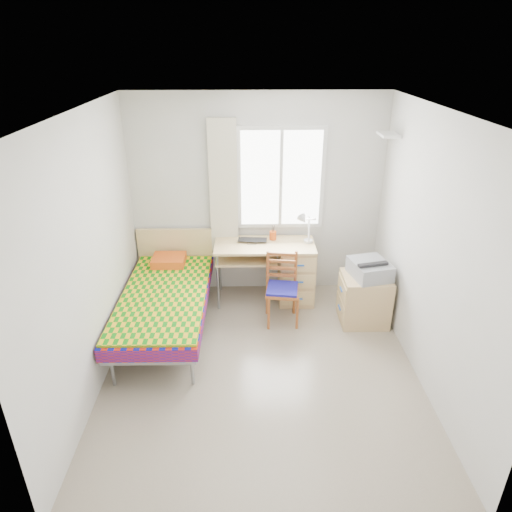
{
  "coord_description": "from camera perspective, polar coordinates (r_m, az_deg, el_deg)",
  "views": [
    {
      "loc": [
        -0.15,
        -3.83,
        3.14
      ],
      "look_at": [
        -0.04,
        0.55,
        1.04
      ],
      "focal_mm": 32.0,
      "sensor_mm": 36.0,
      "label": 1
    }
  ],
  "objects": [
    {
      "name": "curtain",
      "position": [
        5.77,
        -4.09,
        8.48
      ],
      "size": [
        0.35,
        0.05,
        1.7
      ],
      "primitive_type": "cube",
      "color": "beige",
      "rests_on": "wall_back"
    },
    {
      "name": "wall_left",
      "position": [
        4.49,
        -20.14,
        -0.26
      ],
      "size": [
        0.0,
        3.5,
        3.5
      ],
      "primitive_type": "plane",
      "rotation": [
        1.57,
        0.0,
        1.57
      ],
      "color": "silver",
      "rests_on": "ground"
    },
    {
      "name": "task_lamp",
      "position": [
        5.62,
        6.18,
        3.86
      ],
      "size": [
        0.24,
        0.33,
        0.45
      ],
      "rotation": [
        0.0,
        0.0,
        -0.02
      ],
      "color": "white",
      "rests_on": "desk"
    },
    {
      "name": "wall_back",
      "position": [
        5.88,
        0.11,
        7.33
      ],
      "size": [
        3.2,
        0.0,
        3.2
      ],
      "primitive_type": "plane",
      "rotation": [
        1.57,
        0.0,
        0.0
      ],
      "color": "silver",
      "rests_on": "ground"
    },
    {
      "name": "window",
      "position": [
        5.8,
        3.13,
        9.62
      ],
      "size": [
        1.1,
        0.04,
        1.3
      ],
      "color": "white",
      "rests_on": "wall_back"
    },
    {
      "name": "wall_right",
      "position": [
        4.59,
        21.09,
        0.16
      ],
      "size": [
        0.0,
        3.5,
        3.5
      ],
      "primitive_type": "plane",
      "rotation": [
        1.57,
        0.0,
        -1.57
      ],
      "color": "silver",
      "rests_on": "ground"
    },
    {
      "name": "pen_cup",
      "position": [
        5.88,
        2.12,
        2.6
      ],
      "size": [
        0.11,
        0.11,
        0.11
      ],
      "primitive_type": "cylinder",
      "rotation": [
        0.0,
        0.0,
        -0.32
      ],
      "color": "#E95A19",
      "rests_on": "desk"
    },
    {
      "name": "laptop",
      "position": [
        5.78,
        -0.49,
        1.76
      ],
      "size": [
        0.39,
        0.27,
        0.03
      ],
      "primitive_type": "imported",
      "rotation": [
        0.0,
        0.0,
        -0.09
      ],
      "color": "black",
      "rests_on": "desk"
    },
    {
      "name": "chair",
      "position": [
        5.46,
        3.36,
        -3.49
      ],
      "size": [
        0.43,
        0.43,
        0.87
      ],
      "rotation": [
        0.0,
        0.0,
        -0.15
      ],
      "color": "#95341C",
      "rests_on": "floor"
    },
    {
      "name": "floating_shelf",
      "position": [
        5.57,
        16.24,
        14.36
      ],
      "size": [
        0.2,
        0.32,
        0.03
      ],
      "primitive_type": "cube",
      "color": "white",
      "rests_on": "wall_right"
    },
    {
      "name": "cabinet",
      "position": [
        5.66,
        13.35,
        -5.25
      ],
      "size": [
        0.56,
        0.5,
        0.61
      ],
      "rotation": [
        0.0,
        0.0,
        -0.0
      ],
      "color": "tan",
      "rests_on": "floor"
    },
    {
      "name": "desk",
      "position": [
        5.94,
        4.35,
        -1.68
      ],
      "size": [
        1.27,
        0.6,
        0.79
      ],
      "rotation": [
        0.0,
        0.0,
        -0.01
      ],
      "color": "#D9B772",
      "rests_on": "floor"
    },
    {
      "name": "bed",
      "position": [
        5.41,
        -11.22,
        -4.93
      ],
      "size": [
        0.99,
        2.08,
        0.9
      ],
      "rotation": [
        0.0,
        0.0,
        -0.01
      ],
      "color": "gray",
      "rests_on": "floor"
    },
    {
      "name": "printer",
      "position": [
        5.48,
        14.03,
        -1.55
      ],
      "size": [
        0.5,
        0.54,
        0.2
      ],
      "rotation": [
        0.0,
        0.0,
        0.23
      ],
      "color": "gray",
      "rests_on": "cabinet"
    },
    {
      "name": "book",
      "position": [
        5.82,
        -1.28,
        -0.42
      ],
      "size": [
        0.2,
        0.26,
        0.02
      ],
      "primitive_type": "imported",
      "rotation": [
        0.0,
        0.0,
        0.06
      ],
      "color": "gray",
      "rests_on": "desk"
    },
    {
      "name": "floor",
      "position": [
        4.95,
        0.63,
        -13.75
      ],
      "size": [
        3.5,
        3.5,
        0.0
      ],
      "primitive_type": "plane",
      "color": "#BCAD93",
      "rests_on": "ground"
    },
    {
      "name": "ceiling",
      "position": [
        3.87,
        0.83,
        17.57
      ],
      "size": [
        3.5,
        3.5,
        0.0
      ],
      "primitive_type": "plane",
      "rotation": [
        3.14,
        0.0,
        0.0
      ],
      "color": "white",
      "rests_on": "wall_back"
    }
  ]
}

